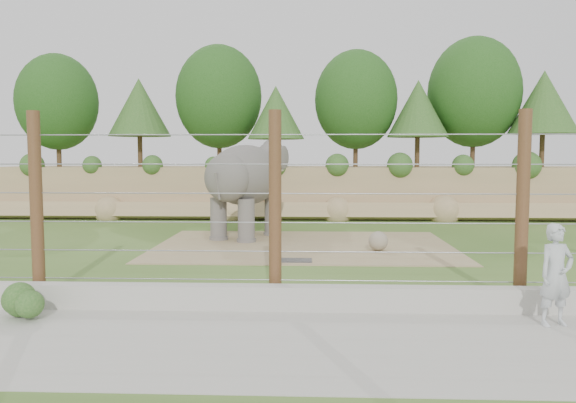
{
  "coord_description": "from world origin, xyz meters",
  "views": [
    {
      "loc": [
        0.73,
        -15.94,
        3.08
      ],
      "look_at": [
        0.0,
        2.0,
        1.6
      ],
      "focal_mm": 35.0,
      "sensor_mm": 36.0,
      "label": 1
    }
  ],
  "objects_px": {
    "barrier_fence": "(275,208)",
    "zookeeper": "(556,275)",
    "stone_ball": "(378,241)",
    "elephant": "(246,189)"
  },
  "relations": [
    {
      "from": "stone_ball",
      "to": "zookeeper",
      "type": "height_order",
      "value": "zookeeper"
    },
    {
      "from": "elephant",
      "to": "barrier_fence",
      "type": "relative_size",
      "value": 0.22
    },
    {
      "from": "barrier_fence",
      "to": "zookeeper",
      "type": "relative_size",
      "value": 10.91
    },
    {
      "from": "elephant",
      "to": "zookeeper",
      "type": "distance_m",
      "value": 12.67
    },
    {
      "from": "barrier_fence",
      "to": "zookeeper",
      "type": "xyz_separation_m",
      "value": [
        5.14,
        -1.32,
        -1.06
      ]
    },
    {
      "from": "elephant",
      "to": "zookeeper",
      "type": "height_order",
      "value": "elephant"
    },
    {
      "from": "stone_ball",
      "to": "barrier_fence",
      "type": "xyz_separation_m",
      "value": [
        -2.91,
        -6.51,
        1.67
      ]
    },
    {
      "from": "stone_ball",
      "to": "barrier_fence",
      "type": "distance_m",
      "value": 7.33
    },
    {
      "from": "stone_ball",
      "to": "barrier_fence",
      "type": "relative_size",
      "value": 0.03
    },
    {
      "from": "barrier_fence",
      "to": "zookeeper",
      "type": "distance_m",
      "value": 5.42
    }
  ]
}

